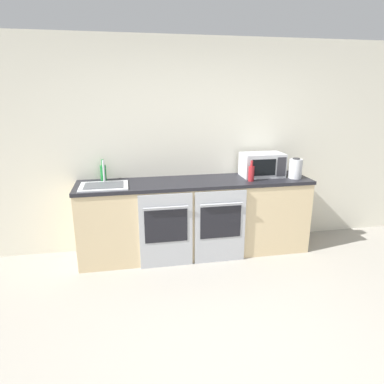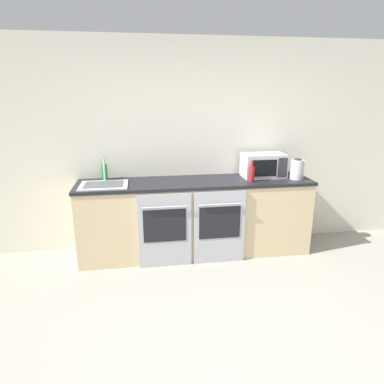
{
  "view_description": "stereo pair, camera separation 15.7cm",
  "coord_description": "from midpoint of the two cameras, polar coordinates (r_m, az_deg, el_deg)",
  "views": [
    {
      "loc": [
        -0.8,
        -1.94,
        1.95
      ],
      "look_at": [
        -0.04,
        1.97,
        0.79
      ],
      "focal_mm": 32.0,
      "sensor_mm": 36.0,
      "label": 1
    },
    {
      "loc": [
        -0.65,
        -1.97,
        1.95
      ],
      "look_at": [
        -0.04,
        1.97,
        0.79
      ],
      "focal_mm": 32.0,
      "sensor_mm": 36.0,
      "label": 2
    }
  ],
  "objects": [
    {
      "name": "oven_right",
      "position": [
        4.02,
        5.71,
        -5.85
      ],
      "size": [
        0.61,
        0.06,
        0.88
      ],
      "color": "#A8AAAF",
      "rests_on": "ground_plane"
    },
    {
      "name": "ground_plane",
      "position": [
        2.85,
        9.5,
        -27.15
      ],
      "size": [
        16.0,
        16.0,
        0.0
      ],
      "primitive_type": "plane",
      "color": "gray"
    },
    {
      "name": "bottle_green",
      "position": [
        4.27,
        -13.4,
        3.36
      ],
      "size": [
        0.07,
        0.07,
        0.26
      ],
      "color": "#19722D",
      "rests_on": "counter_back"
    },
    {
      "name": "bottle_red",
      "position": [
        4.13,
        10.98,
        3.03
      ],
      "size": [
        0.07,
        0.07,
        0.25
      ],
      "color": "maroon",
      "rests_on": "counter_back"
    },
    {
      "name": "counter_back",
      "position": [
        4.26,
        1.64,
        -4.19
      ],
      "size": [
        2.82,
        0.63,
        0.93
      ],
      "color": "#D1B789",
      "rests_on": "ground_plane"
    },
    {
      "name": "oven_left",
      "position": [
        3.92,
        -3.39,
        -6.4
      ],
      "size": [
        0.61,
        0.06,
        0.88
      ],
      "color": "#A8AAAF",
      "rests_on": "ground_plane"
    },
    {
      "name": "microwave",
      "position": [
        4.39,
        12.82,
        4.36
      ],
      "size": [
        0.52,
        0.33,
        0.29
      ],
      "color": "#B7BABF",
      "rests_on": "counter_back"
    },
    {
      "name": "sink",
      "position": [
        4.0,
        -13.4,
        1.22
      ],
      "size": [
        0.54,
        0.41,
        0.27
      ],
      "color": "silver",
      "rests_on": "counter_back"
    },
    {
      "name": "wall_back",
      "position": [
        4.37,
        0.94,
        7.63
      ],
      "size": [
        10.0,
        0.06,
        2.6
      ],
      "color": "silver",
      "rests_on": "ground_plane"
    },
    {
      "name": "kettle",
      "position": [
        4.39,
        18.09,
        3.6
      ],
      "size": [
        0.16,
        0.16,
        0.25
      ],
      "color": "#B7BABF",
      "rests_on": "counter_back"
    }
  ]
}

